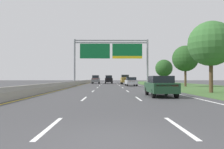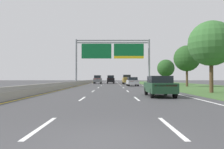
# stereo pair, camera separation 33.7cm
# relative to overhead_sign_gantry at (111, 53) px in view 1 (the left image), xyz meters

# --- Properties ---
(ground_plane) EXTENTS (220.00, 220.00, 0.00)m
(ground_plane) POSITION_rel_overhead_sign_gantry_xyz_m (-0.30, -5.74, -6.52)
(ground_plane) COLOR #3D3D3F
(lane_striping) EXTENTS (11.96, 106.00, 0.01)m
(lane_striping) POSITION_rel_overhead_sign_gantry_xyz_m (-0.30, -6.20, -6.52)
(lane_striping) COLOR white
(lane_striping) RESTS_ON ground
(grass_verge_right) EXTENTS (14.00, 110.00, 0.02)m
(grass_verge_right) POSITION_rel_overhead_sign_gantry_xyz_m (13.65, -5.74, -6.51)
(grass_verge_right) COLOR #3D602D
(grass_verge_right) RESTS_ON ground
(median_barrier_concrete) EXTENTS (0.60, 110.00, 0.85)m
(median_barrier_concrete) POSITION_rel_overhead_sign_gantry_xyz_m (-6.90, -5.74, -6.17)
(median_barrier_concrete) COLOR #99968E
(median_barrier_concrete) RESTS_ON ground
(overhead_sign_gantry) EXTENTS (15.06, 0.42, 9.23)m
(overhead_sign_gantry) POSITION_rel_overhead_sign_gantry_xyz_m (0.00, 0.00, 0.00)
(overhead_sign_gantry) COLOR gray
(overhead_sign_gantry) RESTS_ON ground
(pickup_truck_gold) EXTENTS (2.04, 5.42, 2.20)m
(pickup_truck_gold) POSITION_rel_overhead_sign_gantry_xyz_m (3.40, 7.98, -5.45)
(pickup_truck_gold) COLOR #A38438
(pickup_truck_gold) RESTS_ON ground
(car_black_centre_lane_suv) EXTENTS (2.01, 4.74, 2.11)m
(car_black_centre_lane_suv) POSITION_rel_overhead_sign_gantry_xyz_m (-0.49, 13.18, -5.42)
(car_black_centre_lane_suv) COLOR black
(car_black_centre_lane_suv) RESTS_ON ground
(car_silver_right_lane_sedan) EXTENTS (1.94, 4.45, 1.57)m
(car_silver_right_lane_sedan) POSITION_rel_overhead_sign_gantry_xyz_m (3.51, -5.05, -5.70)
(car_silver_right_lane_sedan) COLOR #B2B5BA
(car_silver_right_lane_sedan) RESTS_ON ground
(car_darkgreen_right_lane_sedan) EXTENTS (1.87, 4.42, 1.57)m
(car_darkgreen_right_lane_sedan) POSITION_rel_overhead_sign_gantry_xyz_m (3.50, -28.33, -5.70)
(car_darkgreen_right_lane_sedan) COLOR #193D23
(car_darkgreen_right_lane_sedan) RESTS_ON ground
(car_grey_left_lane_suv) EXTENTS (1.93, 4.71, 2.11)m
(car_grey_left_lane_suv) POSITION_rel_overhead_sign_gantry_xyz_m (-3.79, 12.70, -5.42)
(car_grey_left_lane_suv) COLOR slate
(car_grey_left_lane_suv) RESTS_ON ground
(roadside_tree_near) EXTENTS (4.32, 4.32, 6.89)m
(roadside_tree_near) POSITION_rel_overhead_sign_gantry_xyz_m (9.36, -24.01, -1.81)
(roadside_tree_near) COLOR #4C3823
(roadside_tree_near) RESTS_ON ground
(roadside_tree_mid) EXTENTS (4.34, 4.34, 6.88)m
(roadside_tree_mid) POSITION_rel_overhead_sign_gantry_xyz_m (12.38, -7.74, -1.83)
(roadside_tree_mid) COLOR #4C3823
(roadside_tree_mid) RESTS_ON ground
(roadside_tree_far) EXTENTS (3.84, 3.84, 5.58)m
(roadside_tree_far) POSITION_rel_overhead_sign_gantry_xyz_m (11.92, 5.25, -2.88)
(roadside_tree_far) COLOR #4C3823
(roadside_tree_far) RESTS_ON ground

